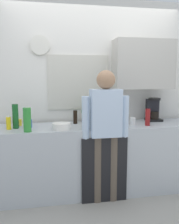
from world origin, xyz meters
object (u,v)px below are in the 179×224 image
at_px(bottle_clear_soda, 27,120).
at_px(bottle_dark_sauce, 75,117).
at_px(coffee_maker, 153,110).
at_px(bottle_olive_oil, 86,118).
at_px(dish_soap, 9,123).
at_px(cup_white_mug, 132,121).
at_px(potted_plant, 87,113).
at_px(mixing_bowl, 62,126).
at_px(cup_blue_mug, 29,124).
at_px(cup_yellow_cup, 19,122).
at_px(bottle_red_vinegar, 148,117).
at_px(bottle_green_wine, 15,116).
at_px(person_at_sink, 105,126).

xyz_separation_m(bottle_clear_soda, bottle_dark_sauce, (0.60, 0.39, -0.05)).
bearing_deg(coffee_maker, bottle_olive_oil, -162.81).
xyz_separation_m(bottle_clear_soda, bottle_olive_oil, (0.70, 0.09, -0.02)).
bearing_deg(dish_soap, cup_white_mug, -0.33).
distance_m(bottle_olive_oil, potted_plant, 0.35).
xyz_separation_m(bottle_clear_soda, mixing_bowl, (0.39, 0.04, -0.10)).
relative_size(cup_blue_mug, cup_yellow_cup, 1.18).
relative_size(cup_white_mug, potted_plant, 0.41).
bearing_deg(bottle_red_vinegar, coffee_maker, 55.01).
bearing_deg(potted_plant, cup_yellow_cup, -175.98).
bearing_deg(bottle_green_wine, potted_plant, 13.35).
relative_size(coffee_maker, bottle_dark_sauce, 1.83).
bearing_deg(bottle_dark_sauce, cup_yellow_cup, -179.02).
bearing_deg(mixing_bowl, bottle_clear_soda, -174.65).
bearing_deg(cup_yellow_cup, cup_blue_mug, -47.02).
bearing_deg(bottle_red_vinegar, potted_plant, 154.73).
distance_m(cup_white_mug, potted_plant, 0.64).
relative_size(bottle_green_wine, cup_blue_mug, 3.00).
height_order(coffee_maker, bottle_green_wine, coffee_maker).
relative_size(cup_yellow_cup, dish_soap, 0.47).
relative_size(coffee_maker, bottle_green_wine, 1.10).
bearing_deg(cup_yellow_cup, mixing_bowl, -32.75).
bearing_deg(cup_blue_mug, potted_plant, 15.00).
distance_m(bottle_green_wine, cup_yellow_cup, 0.19).
height_order(coffee_maker, cup_white_mug, coffee_maker).
height_order(bottle_olive_oil, cup_yellow_cup, bottle_olive_oil).
bearing_deg(cup_blue_mug, coffee_maker, 6.01).
bearing_deg(mixing_bowl, bottle_dark_sauce, 59.21).
xyz_separation_m(mixing_bowl, dish_soap, (-0.63, 0.13, 0.04)).
height_order(mixing_bowl, potted_plant, potted_plant).
bearing_deg(bottle_olive_oil, potted_plant, 78.44).
relative_size(cup_blue_mug, dish_soap, 0.56).
distance_m(bottle_red_vinegar, cup_blue_mug, 1.52).
bearing_deg(bottle_clear_soda, coffee_maker, 13.45).
relative_size(bottle_dark_sauce, potted_plant, 0.78).
distance_m(bottle_dark_sauce, person_at_sink, 0.56).
xyz_separation_m(bottle_red_vinegar, cup_yellow_cup, (-1.65, 0.29, -0.07)).
relative_size(bottle_red_vinegar, potted_plant, 0.96).
bearing_deg(bottle_red_vinegar, bottle_clear_soda, -176.67).
distance_m(bottle_red_vinegar, mixing_bowl, 1.12).
xyz_separation_m(cup_white_mug, mixing_bowl, (-0.94, -0.12, -0.01)).
bearing_deg(cup_white_mug, potted_plant, 153.81).
distance_m(bottle_red_vinegar, potted_plant, 0.82).
relative_size(coffee_maker, cup_blue_mug, 3.30).
distance_m(bottle_olive_oil, dish_soap, 0.93).
bearing_deg(bottle_green_wine, bottle_clear_soda, -54.99).
bearing_deg(bottle_green_wine, bottle_red_vinegar, -4.55).
bearing_deg(bottle_olive_oil, bottle_dark_sauce, 107.59).
bearing_deg(dish_soap, coffee_maker, 7.11).
height_order(bottle_red_vinegar, bottle_green_wine, bottle_green_wine).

